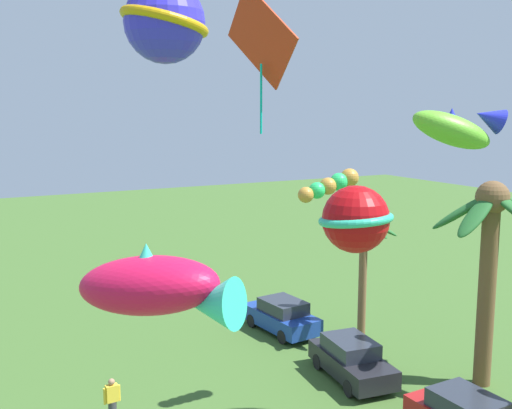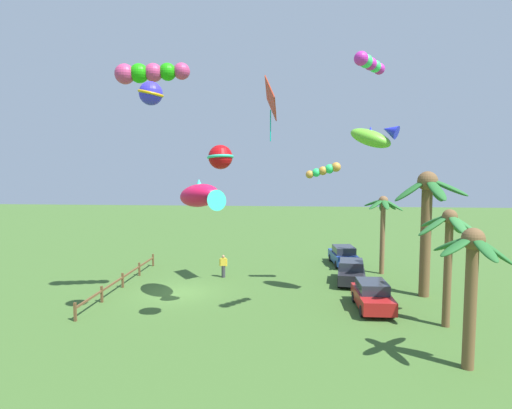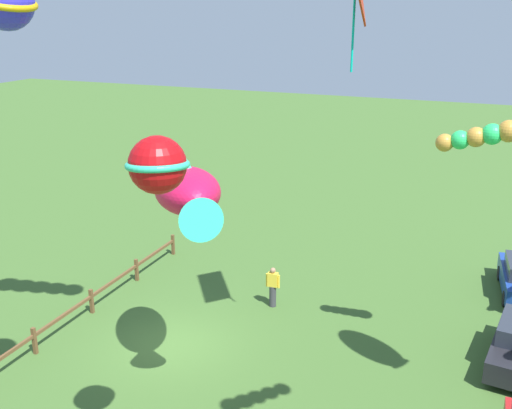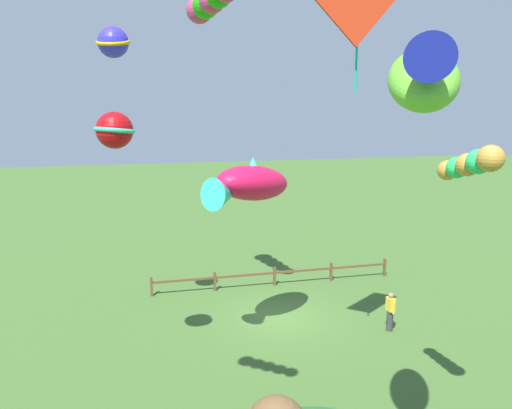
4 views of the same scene
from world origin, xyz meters
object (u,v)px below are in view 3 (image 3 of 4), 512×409
object	(u,v)px
kite_ball_1	(158,165)
kite_tube_2	(480,136)
spectator_0	(273,287)
kite_ball_3	(6,2)
kite_fish_6	(188,193)

from	to	relation	value
kite_ball_1	kite_tube_2	xyz separation A→B (m)	(-8.17, 5.23, -0.63)
spectator_0	kite_ball_3	bearing A→B (deg)	-8.81
kite_ball_1	kite_fish_6	size ratio (longest dim) A/B	0.40
spectator_0	kite_ball_1	bearing A→B (deg)	8.67
kite_tube_2	kite_fish_6	xyz separation A→B (m)	(3.69, -7.10, -1.41)
kite_tube_2	spectator_0	bearing A→B (deg)	-106.35
kite_ball_3	kite_fish_6	world-z (taller)	kite_ball_3
kite_tube_2	kite_fish_6	size ratio (longest dim) A/B	0.54
kite_ball_3	kite_fish_6	xyz separation A→B (m)	(-4.47, 1.25, -4.87)
spectator_0	kite_ball_1	size ratio (longest dim) A/B	0.97
spectator_0	kite_ball_3	distance (m)	14.45
spectator_0	kite_ball_3	world-z (taller)	kite_ball_3
kite_ball_1	kite_fish_6	distance (m)	5.27
spectator_0	kite_ball_1	world-z (taller)	kite_ball_1
spectator_0	kite_ball_1	xyz separation A→B (m)	(10.16, 1.55, 7.34)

